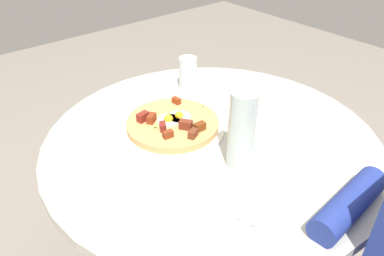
# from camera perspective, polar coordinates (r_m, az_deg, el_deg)

# --- Properties ---
(dining_table) EXTENTS (1.03, 1.03, 0.71)m
(dining_table) POSITION_cam_1_polar(r_m,az_deg,el_deg) (1.27, 2.79, -7.57)
(dining_table) COLOR beige
(dining_table) RESTS_ON ground_plane
(pizza_plate) EXTENTS (0.33, 0.33, 0.01)m
(pizza_plate) POSITION_cam_1_polar(r_m,az_deg,el_deg) (1.19, -2.94, -0.05)
(pizza_plate) COLOR white
(pizza_plate) RESTS_ON dining_table
(breakfast_pizza) EXTENTS (0.29, 0.29, 0.05)m
(breakfast_pizza) POSITION_cam_1_polar(r_m,az_deg,el_deg) (1.18, -2.96, 0.70)
(breakfast_pizza) COLOR tan
(breakfast_pizza) RESTS_ON pizza_plate
(bread_plate) EXTENTS (0.16, 0.16, 0.01)m
(bread_plate) POSITION_cam_1_polar(r_m,az_deg,el_deg) (1.51, 7.14, 7.42)
(bread_plate) COLOR white
(bread_plate) RESTS_ON dining_table
(napkin) EXTENTS (0.19, 0.20, 0.00)m
(napkin) POSITION_cam_1_polar(r_m,az_deg,el_deg) (0.96, 10.58, -10.69)
(napkin) COLOR white
(napkin) RESTS_ON dining_table
(fork) EXTENTS (0.07, 0.17, 0.00)m
(fork) POSITION_cam_1_polar(r_m,az_deg,el_deg) (0.96, 9.61, -10.13)
(fork) COLOR silver
(fork) RESTS_ON napkin
(knife) EXTENTS (0.07, 0.17, 0.00)m
(knife) POSITION_cam_1_polar(r_m,az_deg,el_deg) (0.96, 11.61, -10.86)
(knife) COLOR silver
(knife) RESTS_ON napkin
(water_glass) EXTENTS (0.07, 0.07, 0.12)m
(water_glass) POSITION_cam_1_polar(r_m,az_deg,el_deg) (1.42, -0.61, 8.33)
(water_glass) COLOR silver
(water_glass) RESTS_ON dining_table
(water_bottle) EXTENTS (0.07, 0.07, 0.23)m
(water_bottle) POSITION_cam_1_polar(r_m,az_deg,el_deg) (1.00, 7.53, -0.36)
(water_bottle) COLOR silver
(water_bottle) RESTS_ON dining_table
(salt_shaker) EXTENTS (0.03, 0.03, 0.05)m
(salt_shaker) POSITION_cam_1_polar(r_m,az_deg,el_deg) (1.31, -12.24, 3.41)
(salt_shaker) COLOR white
(salt_shaker) RESTS_ON dining_table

